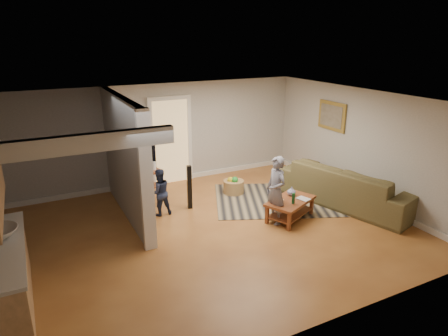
{
  "coord_description": "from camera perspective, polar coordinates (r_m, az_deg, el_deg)",
  "views": [
    {
      "loc": [
        -2.86,
        -6.27,
        3.6
      ],
      "look_at": [
        0.5,
        0.39,
        1.1
      ],
      "focal_mm": 32.0,
      "sensor_mm": 36.0,
      "label": 1
    }
  ],
  "objects": [
    {
      "name": "toddler",
      "position": [
        8.57,
        -9.05,
        -6.54
      ],
      "size": [
        0.5,
        0.39,
        1.01
      ],
      "primitive_type": "imported",
      "rotation": [
        0.0,
        0.0,
        3.17
      ],
      "color": "#1C233B",
      "rests_on": "ground"
    },
    {
      "name": "ground",
      "position": [
        7.77,
        -2.04,
        -9.07
      ],
      "size": [
        7.5,
        7.5,
        0.0
      ],
      "primitive_type": "plane",
      "color": "brown",
      "rests_on": "ground"
    },
    {
      "name": "child",
      "position": [
        8.2,
        7.23,
        -7.66
      ],
      "size": [
        0.36,
        0.52,
        1.38
      ],
      "primitive_type": "imported",
      "rotation": [
        0.0,
        0.0,
        -1.52
      ],
      "color": "gray",
      "rests_on": "ground"
    },
    {
      "name": "tv_console",
      "position": [
        9.19,
        -12.06,
        -0.07
      ],
      "size": [
        0.81,
        1.37,
        1.11
      ],
      "rotation": [
        0.0,
        0.0,
        0.27
      ],
      "color": "brown",
      "rests_on": "ground"
    },
    {
      "name": "toy_basket",
      "position": [
        9.49,
        1.37,
        -2.6
      ],
      "size": [
        0.49,
        0.49,
        0.43
      ],
      "color": "olive",
      "rests_on": "ground"
    },
    {
      "name": "sofa",
      "position": [
        9.39,
        17.06,
        -4.88
      ],
      "size": [
        1.94,
        3.2,
        0.87
      ],
      "primitive_type": "imported",
      "rotation": [
        0.0,
        0.0,
        1.85
      ],
      "color": "#4C3B26",
      "rests_on": "ground"
    },
    {
      "name": "area_rug",
      "position": [
        9.27,
        7.62,
        -4.45
      ],
      "size": [
        3.38,
        2.99,
        0.01
      ],
      "primitive_type": "cube",
      "rotation": [
        0.0,
        0.0,
        -0.41
      ],
      "color": "black",
      "rests_on": "ground"
    },
    {
      "name": "speaker_left",
      "position": [
        8.61,
        -4.96,
        -2.75
      ],
      "size": [
        0.12,
        0.12,
        0.97
      ],
      "primitive_type": "cube",
      "rotation": [
        0.0,
        0.0,
        -0.22
      ],
      "color": "black",
      "rests_on": "ground"
    },
    {
      "name": "speaker_right",
      "position": [
        8.52,
        -12.36,
        -3.18
      ],
      "size": [
        0.12,
        0.12,
        1.02
      ],
      "primitive_type": "cube",
      "rotation": [
        0.0,
        0.0,
        0.22
      ],
      "color": "black",
      "rests_on": "ground"
    },
    {
      "name": "coffee_table",
      "position": [
        8.27,
        9.45,
        -5.04
      ],
      "size": [
        1.24,
        1.02,
        0.63
      ],
      "rotation": [
        0.0,
        0.0,
        0.43
      ],
      "color": "brown",
      "rests_on": "ground"
    },
    {
      "name": "room_shell",
      "position": [
        7.26,
        -11.26,
        0.99
      ],
      "size": [
        7.54,
        6.02,
        2.52
      ],
      "color": "#A2A09B",
      "rests_on": "ground"
    }
  ]
}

